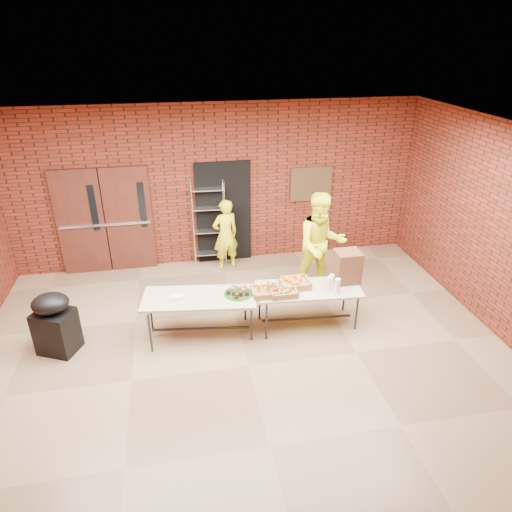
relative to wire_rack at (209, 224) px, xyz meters
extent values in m
cube|color=brown|center=(0.22, -3.32, -0.90)|extent=(8.00, 7.00, 0.04)
cube|color=silver|center=(0.22, -3.32, 2.34)|extent=(8.00, 7.00, 0.04)
cube|color=maroon|center=(0.22, 0.20, 0.72)|extent=(8.00, 0.04, 3.20)
cube|color=#481F14|center=(-2.43, 0.12, 0.17)|extent=(0.88, 0.08, 2.10)
cube|color=#481F14|center=(-1.53, 0.12, 0.17)|extent=(0.88, 0.08, 2.10)
cube|color=black|center=(-2.15, 0.07, 0.47)|extent=(0.12, 0.02, 0.90)
cube|color=black|center=(-1.25, 0.07, 0.47)|extent=(0.12, 0.02, 0.90)
cube|color=silver|center=(-1.98, 0.06, 0.12)|extent=(1.70, 0.04, 0.05)
cube|color=black|center=(0.32, 0.14, 0.17)|extent=(1.10, 0.06, 2.10)
cube|color=#45321B|center=(2.12, 0.13, 0.67)|extent=(0.85, 0.04, 0.70)
cube|color=tan|center=(-0.40, -2.43, -0.19)|extent=(1.80, 0.93, 0.04)
cube|color=#292A2E|center=(-0.40, -2.43, -0.76)|extent=(1.52, 0.24, 0.03)
cylinder|color=#292A2E|center=(-1.16, -2.14, -0.54)|extent=(0.03, 0.03, 0.67)
cylinder|color=#292A2E|center=(0.37, -2.14, -0.54)|extent=(0.03, 0.03, 0.67)
cylinder|color=#292A2E|center=(-1.16, -2.72, -0.54)|extent=(0.03, 0.03, 0.67)
cylinder|color=#292A2E|center=(0.37, -2.72, -0.54)|extent=(0.03, 0.03, 0.67)
cube|color=tan|center=(1.34, -2.46, -0.21)|extent=(1.71, 0.82, 0.04)
cube|color=#292A2E|center=(1.34, -2.46, -0.77)|extent=(1.47, 0.15, 0.03)
cylinder|color=#292A2E|center=(0.60, -2.18, -0.55)|extent=(0.03, 0.03, 0.65)
cylinder|color=#292A2E|center=(2.08, -2.18, -0.55)|extent=(0.03, 0.03, 0.65)
cylinder|color=#292A2E|center=(0.60, -2.74, -0.55)|extent=(0.03, 0.03, 0.65)
cylinder|color=#292A2E|center=(2.08, -2.74, -0.55)|extent=(0.03, 0.03, 0.65)
cube|color=#A56E42|center=(0.63, -2.53, -0.16)|extent=(0.42, 0.33, 0.07)
cube|color=#A56E42|center=(1.14, -2.36, -0.16)|extent=(0.46, 0.36, 0.07)
cube|color=#A56E42|center=(0.89, -2.58, -0.16)|extent=(0.41, 0.32, 0.06)
cylinder|color=#154A13|center=(0.21, -2.46, -0.16)|extent=(0.43, 0.43, 0.02)
cube|color=silver|center=(-0.73, -2.44, -0.14)|extent=(0.18, 0.12, 0.06)
cube|color=#56361D|center=(2.01, -2.34, 0.07)|extent=(0.40, 0.36, 0.53)
cylinder|color=silver|center=(1.63, -2.59, -0.07)|extent=(0.08, 0.08, 0.25)
cylinder|color=silver|center=(1.73, -2.68, -0.07)|extent=(0.08, 0.08, 0.25)
cylinder|color=silver|center=(1.71, -2.48, -0.08)|extent=(0.07, 0.07, 0.22)
cube|color=black|center=(-2.53, -2.42, -0.54)|extent=(0.67, 0.63, 0.68)
ellipsoid|color=black|center=(-2.53, -2.42, -0.05)|extent=(0.67, 0.63, 0.29)
imported|color=#F6FD1C|center=(0.30, -0.22, -0.15)|extent=(0.61, 0.49, 1.45)
imported|color=#F6FD1C|center=(1.84, -1.47, 0.07)|extent=(0.94, 0.74, 1.90)
camera|label=1|loc=(-0.65, -8.44, 3.50)|focal=32.00mm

